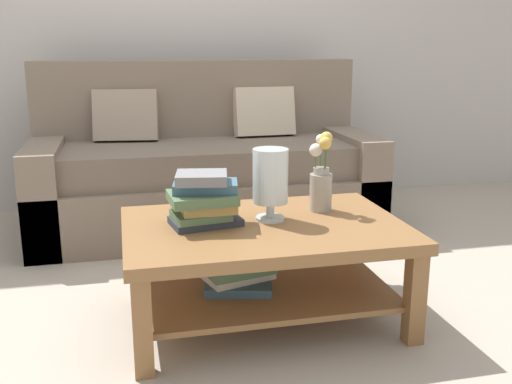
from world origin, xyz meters
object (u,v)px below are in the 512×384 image
Objects in this scene: coffee_table at (262,251)px; book_stack_main at (204,200)px; couch at (205,171)px; flower_pitcher at (321,179)px; glass_hurricane_vase at (270,179)px.

book_stack_main is at bearing 170.26° from coffee_table.
couch reaches higher than flower_pitcher.
couch reaches higher than glass_hurricane_vase.
book_stack_main is 0.55m from flower_pitcher.
coffee_table is at bearing -88.31° from couch.
flower_pitcher reaches higher than glass_hurricane_vase.
couch is 1.39m from coffee_table.
coffee_table is at bearing -156.21° from flower_pitcher.
coffee_table is 0.33m from book_stack_main.
couch is 1.32m from flower_pitcher.
couch is 1.37m from glass_hurricane_vase.
flower_pitcher is at bearing 9.77° from book_stack_main.
couch is 6.93× the size of book_stack_main.
glass_hurricane_vase is at bearing 43.14° from coffee_table.
book_stack_main reaches higher than coffee_table.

